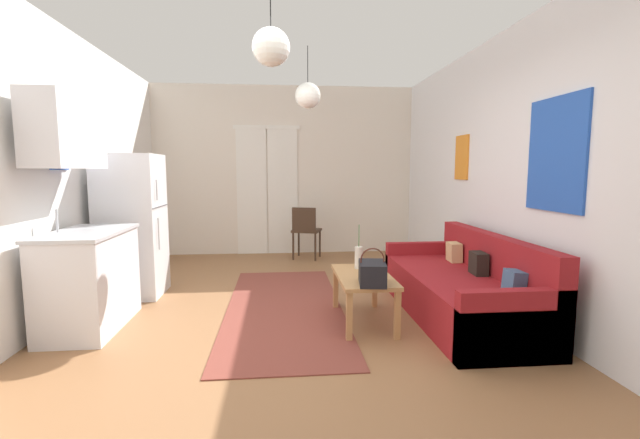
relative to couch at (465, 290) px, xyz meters
name	(u,v)px	position (x,y,z in m)	size (l,w,h in m)	color
ground_plane	(292,345)	(-1.69, -0.41, -0.31)	(4.93, 8.19, 0.10)	#8E603D
wall_back	(284,172)	(-1.70, 3.43, 1.13)	(4.53, 0.13, 2.82)	silver
wall_right	(550,172)	(0.53, -0.41, 1.15)	(0.12, 7.79, 2.82)	silver
area_rug	(284,307)	(-1.74, 0.44, -0.26)	(1.17, 3.01, 0.01)	brown
couch	(465,290)	(0.00, 0.00, 0.00)	(0.87, 2.14, 0.80)	maroon
coffee_table	(364,281)	(-1.01, -0.05, 0.13)	(0.49, 0.94, 0.45)	#B27F4C
bamboo_vase	(359,257)	(-1.01, 0.20, 0.30)	(0.08, 0.08, 0.44)	beige
handbag	(372,273)	(-1.00, -0.37, 0.29)	(0.26, 0.36, 0.31)	black
refrigerator	(132,226)	(-3.45, 1.07, 0.54)	(0.66, 0.63, 1.60)	white
kitchen_counter	(83,241)	(-3.52, 0.04, 0.53)	(0.58, 1.04, 2.06)	silver
accent_chair	(306,229)	(-1.37, 2.83, 0.23)	(0.52, 0.51, 0.84)	#382619
pendant_lamp_near	(271,47)	(-1.83, -0.72, 2.03)	(0.27, 0.27, 0.66)	black
pendant_lamp_far	(308,96)	(-1.45, 1.11, 2.01)	(0.29, 0.29, 0.70)	black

